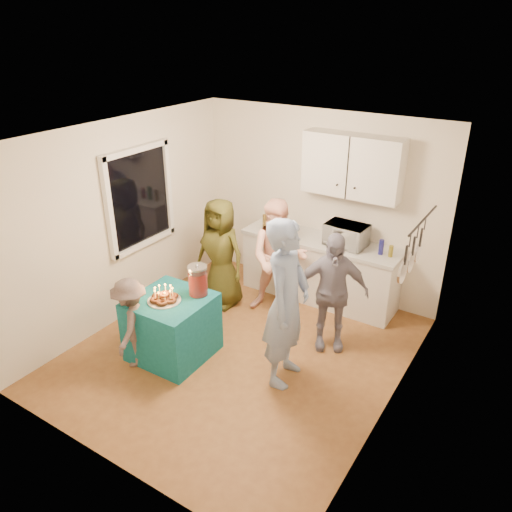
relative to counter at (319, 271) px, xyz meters
The scene contains 19 objects.
floor 1.76m from the counter, 96.71° to the right, with size 4.00×4.00×0.00m, color brown.
ceiling 2.76m from the counter, 96.71° to the right, with size 4.00×4.00×0.00m, color white.
back_wall 0.94m from the counter, 123.69° to the left, with size 3.60×3.60×0.00m, color silver.
left_wall 2.77m from the counter, 139.64° to the right, with size 4.00×4.00×0.00m, color silver.
right_wall 2.49m from the counter, 46.74° to the right, with size 4.00×4.00×0.00m, color silver.
window_night 2.66m from the counter, 144.60° to the right, with size 0.04×1.00×1.20m, color black.
counter is the anchor object (origin of this frame).
countertop 0.46m from the counter, 90.00° to the right, with size 2.24×0.62×0.05m, color beige.
upper_cabinet 1.56m from the counter, 26.57° to the left, with size 1.30×0.30×0.80m, color white.
pot_rack 2.16m from the counter, 33.34° to the right, with size 0.12×1.00×0.60m, color black.
microwave 0.72m from the counter, ahead, with size 0.54×0.37×0.30m, color white.
party_table 2.31m from the counter, 111.81° to the right, with size 0.85×0.85×0.76m, color #105F6A.
donut_cake 2.42m from the counter, 111.63° to the right, with size 0.38×0.38×0.18m, color #381C0C, non-canonical shape.
punch_jar 2.06m from the counter, 108.97° to the right, with size 0.22×0.22×0.34m, color red.
man_birthday 1.93m from the counter, 75.46° to the right, with size 0.69×0.46×1.90m, color #869BC3.
woman_back_left 1.43m from the counter, 141.14° to the right, with size 0.75×0.49×1.54m, color brown.
woman_back_center 0.78m from the counter, 117.60° to the right, with size 0.78×0.60×1.59m, color #FD9784.
woman_back_right 1.21m from the counter, 58.14° to the right, with size 0.88×0.37×1.50m, color #150F33.
child_near_left 2.76m from the counter, 113.97° to the right, with size 0.71×0.41×1.09m, color #514241.
Camera 1 is at (2.82, -4.06, 3.65)m, focal length 35.00 mm.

